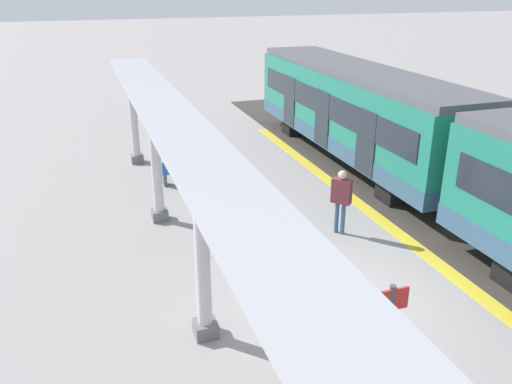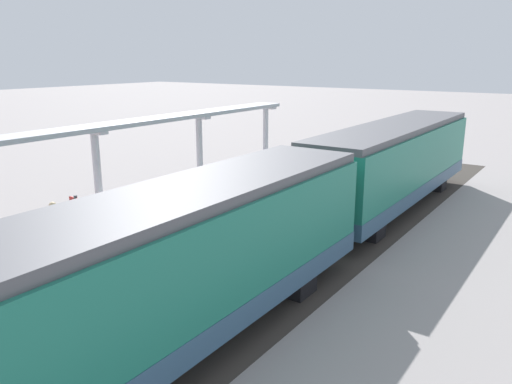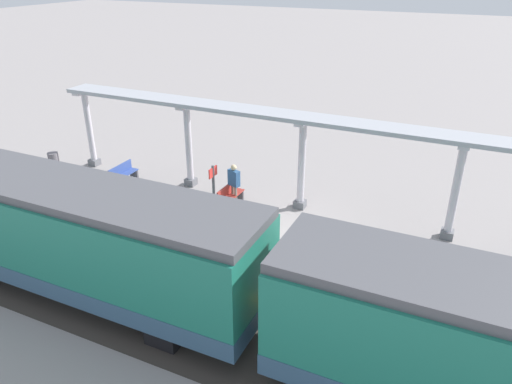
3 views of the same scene
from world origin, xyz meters
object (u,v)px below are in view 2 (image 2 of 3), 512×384
canopy_pillar_nearest (266,140)px  platform_info_sign (78,224)px  canopy_pillar_second (200,156)px  passenger_waiting_near_edge (251,199)px  bench_mid_platform (256,179)px  train_far_carriage (166,275)px  bench_near_end (55,244)px  canopy_pillar_third (98,180)px  train_near_carriage (394,164)px  passenger_by_the_benches (54,222)px

canopy_pillar_nearest → platform_info_sign: size_ratio=1.64×
canopy_pillar_nearest → canopy_pillar_second: 5.33m
passenger_waiting_near_edge → canopy_pillar_second: bearing=-28.2°
bench_mid_platform → train_far_carriage: bearing=117.2°
train_far_carriage → canopy_pillar_second: canopy_pillar_second is taller
train_far_carriage → bench_near_end: 7.14m
canopy_pillar_third → bench_mid_platform: (-1.26, -8.14, -1.39)m
canopy_pillar_nearest → bench_mid_platform: (-1.26, 2.74, -1.39)m
canopy_pillar_nearest → train_far_carriage: bearing=116.8°
train_far_carriage → canopy_pillar_nearest: (7.77, -15.42, 0.01)m
passenger_waiting_near_edge → bench_near_end: bearing=59.2°
train_near_carriage → canopy_pillar_third: bearing=48.0°
bench_near_end → passenger_by_the_benches: passenger_by_the_benches is taller
bench_near_end → passenger_by_the_benches: size_ratio=0.86×
train_near_carriage → bench_near_end: size_ratio=8.36×
canopy_pillar_nearest → passenger_waiting_near_edge: size_ratio=2.02×
canopy_pillar_nearest → passenger_by_the_benches: 13.40m
train_near_carriage → canopy_pillar_third: (7.77, 8.65, 0.01)m
train_near_carriage → passenger_waiting_near_edge: bearing=58.9°
bench_mid_platform → canopy_pillar_third: bearing=81.2°
train_near_carriage → passenger_by_the_benches: size_ratio=7.20×
train_near_carriage → bench_near_end: bearing=59.1°
bench_near_end → canopy_pillar_third: bearing=-68.4°
canopy_pillar_nearest → canopy_pillar_third: (0.00, 10.88, 0.00)m
train_far_carriage → passenger_by_the_benches: 7.21m
canopy_pillar_third → platform_info_sign: size_ratio=1.64×
canopy_pillar_third → passenger_by_the_benches: bearing=110.2°
canopy_pillar_third → bench_mid_platform: bearing=-98.8°
train_near_carriage → canopy_pillar_third: size_ratio=3.48×
canopy_pillar_third → train_far_carriage: bearing=149.7°
canopy_pillar_nearest → bench_mid_platform: 3.32m
bench_near_end → bench_mid_platform: same height
bench_near_end → platform_info_sign: size_ratio=0.69×
canopy_pillar_third → bench_near_end: bearing=111.6°
bench_mid_platform → platform_info_sign: 10.82m
bench_near_end → passenger_by_the_benches: 0.68m
canopy_pillar_third → bench_near_end: 3.14m
canopy_pillar_second → passenger_waiting_near_edge: 5.12m
platform_info_sign → bench_mid_platform: bearing=-84.5°
passenger_by_the_benches → platform_info_sign: bearing=174.7°
canopy_pillar_second → passenger_by_the_benches: canopy_pillar_second is taller
passenger_waiting_near_edge → passenger_by_the_benches: passenger_waiting_near_edge is taller
passenger_by_the_benches → canopy_pillar_second: bearing=-83.5°
canopy_pillar_second → platform_info_sign: (-2.29, 8.14, -0.51)m
canopy_pillar_second → canopy_pillar_third: bearing=90.0°
train_far_carriage → passenger_by_the_benches: size_ratio=7.20×
train_far_carriage → bench_near_end: train_far_carriage is taller
train_near_carriage → passenger_waiting_near_edge: train_near_carriage is taller
bench_mid_platform → passenger_by_the_benches: passenger_by_the_benches is taller
train_far_carriage → bench_mid_platform: 14.32m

